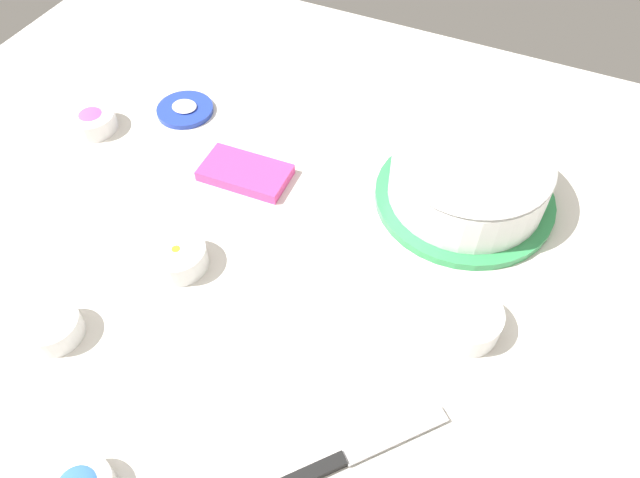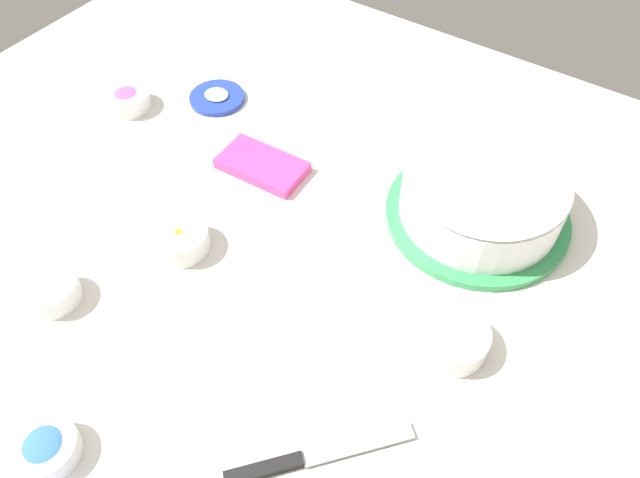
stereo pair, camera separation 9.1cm
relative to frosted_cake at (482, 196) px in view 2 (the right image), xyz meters
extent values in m
plane|color=silver|center=(-0.26, -0.31, -0.05)|extent=(1.54, 1.54, 0.00)
cylinder|color=#339351|center=(0.00, 0.00, -0.04)|extent=(0.30, 0.30, 0.01)
cylinder|color=#DBB77A|center=(0.00, 0.00, 0.00)|extent=(0.23, 0.23, 0.06)
cylinder|color=white|center=(0.00, 0.00, 0.00)|extent=(0.25, 0.25, 0.07)
ellipsoid|color=white|center=(0.00, 0.00, 0.04)|extent=(0.25, 0.25, 0.02)
cylinder|color=#233DAD|center=(-0.55, 0.00, -0.05)|extent=(0.11, 0.11, 0.01)
ellipsoid|color=white|center=(-0.55, 0.00, -0.04)|extent=(0.05, 0.04, 0.01)
cube|color=silver|center=(0.04, -0.43, -0.04)|extent=(0.11, 0.12, 0.00)
cube|color=black|center=(-0.04, -0.52, -0.04)|extent=(0.08, 0.08, 0.01)
cylinder|color=white|center=(-0.35, -0.31, -0.03)|extent=(0.09, 0.09, 0.04)
cylinder|color=orange|center=(-0.35, -0.31, -0.03)|extent=(0.07, 0.07, 0.01)
ellipsoid|color=orange|center=(-0.35, -0.31, -0.02)|extent=(0.06, 0.06, 0.02)
cylinder|color=white|center=(0.07, -0.24, -0.03)|extent=(0.10, 0.10, 0.04)
cylinder|color=pink|center=(0.07, -0.24, -0.03)|extent=(0.08, 0.08, 0.01)
ellipsoid|color=pink|center=(0.07, -0.24, -0.02)|extent=(0.07, 0.07, 0.02)
cylinder|color=white|center=(-0.44, -0.49, -0.03)|extent=(0.08, 0.08, 0.04)
cylinder|color=yellow|center=(-0.44, -0.49, -0.03)|extent=(0.07, 0.07, 0.01)
ellipsoid|color=yellow|center=(-0.44, -0.49, -0.03)|extent=(0.05, 0.05, 0.02)
cylinder|color=white|center=(-0.27, -0.64, -0.03)|extent=(0.08, 0.08, 0.03)
cylinder|color=blue|center=(-0.27, -0.64, -0.03)|extent=(0.07, 0.07, 0.01)
ellipsoid|color=blue|center=(-0.27, -0.64, -0.02)|extent=(0.06, 0.06, 0.02)
cylinder|color=white|center=(-0.67, -0.11, -0.03)|extent=(0.09, 0.09, 0.03)
cylinder|color=#B251C6|center=(-0.67, -0.11, -0.03)|extent=(0.07, 0.07, 0.01)
ellipsoid|color=#B251C6|center=(-0.67, -0.11, -0.02)|extent=(0.06, 0.06, 0.02)
cube|color=#E53D8E|center=(-0.36, -0.10, -0.04)|extent=(0.15, 0.09, 0.02)
camera|label=1|loc=(0.07, -0.73, 0.69)|focal=33.95mm
camera|label=2|loc=(0.15, -0.68, 0.69)|focal=33.95mm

